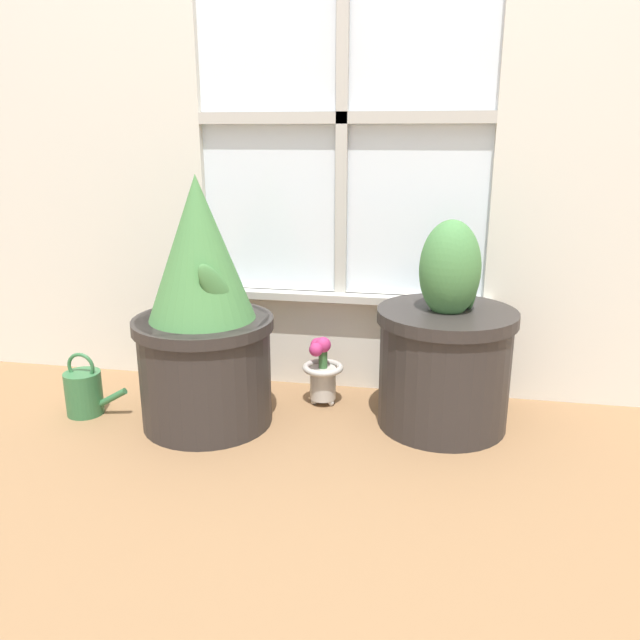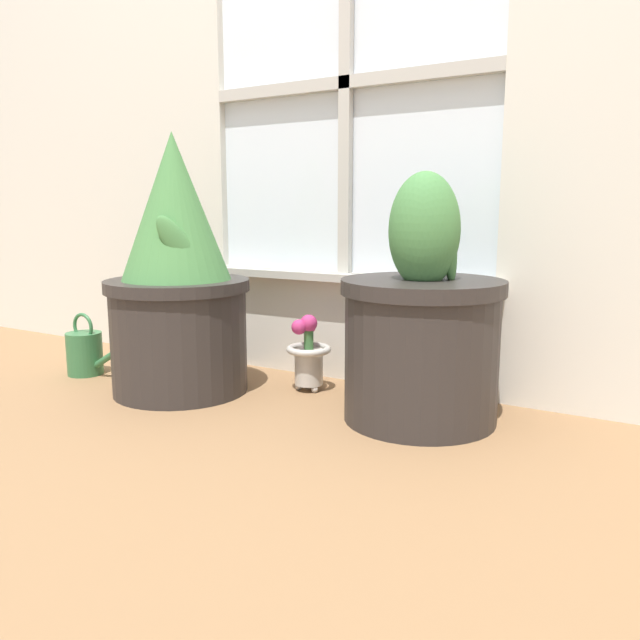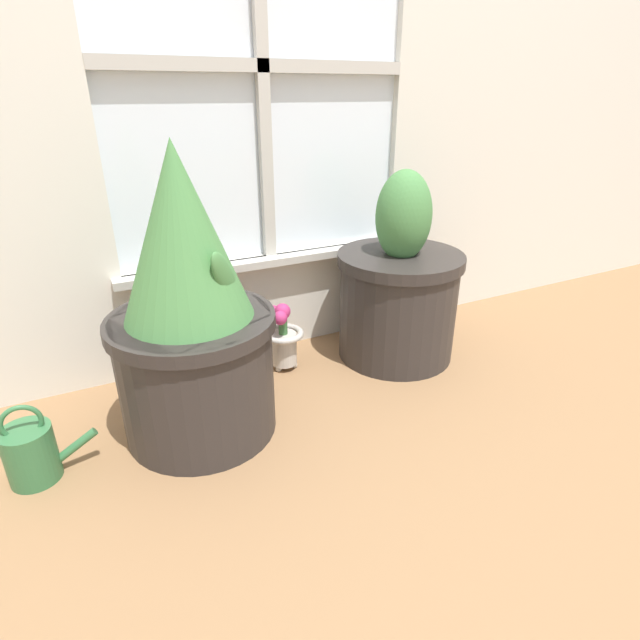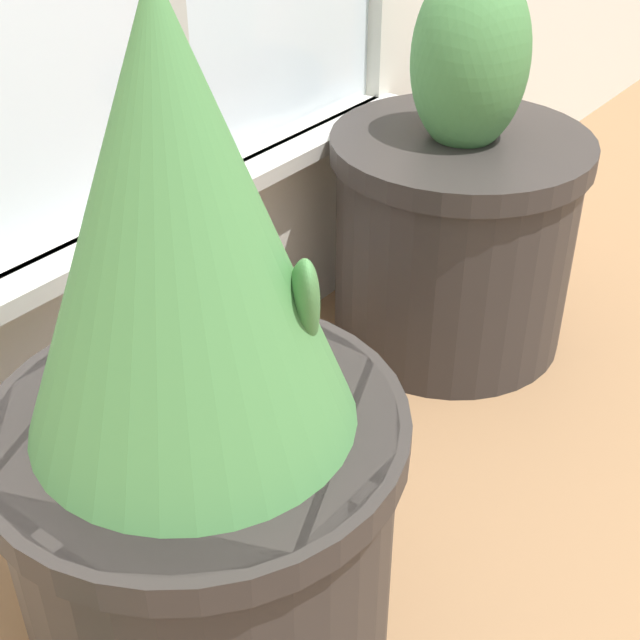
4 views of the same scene
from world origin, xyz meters
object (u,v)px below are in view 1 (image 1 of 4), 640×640
potted_plant_left (203,319)px  flower_vase (322,370)px  potted_plant_right (445,351)px  watering_can (84,392)px

potted_plant_left → flower_vase: (0.31, 0.20, -0.21)m
potted_plant_left → flower_vase: bearing=32.1°
potted_plant_right → flower_vase: bearing=168.0°
potted_plant_left → watering_can: bearing=-177.7°
potted_plant_left → potted_plant_right: 0.71m
potted_plant_left → watering_can: size_ratio=3.67×
watering_can → flower_vase: bearing=16.7°
potted_plant_left → flower_vase: size_ratio=3.27×
flower_vase → potted_plant_left: bearing=-147.9°
flower_vase → watering_can: bearing=-163.3°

